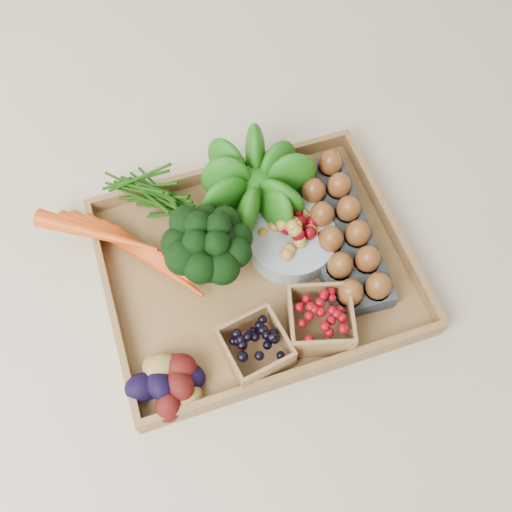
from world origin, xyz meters
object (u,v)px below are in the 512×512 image
object	(u,v)px
cherry_bowl	(292,241)
egg_carton	(337,233)
tray	(256,269)
broccoli	(211,258)

from	to	relation	value
cherry_bowl	egg_carton	xyz separation A→B (m)	(0.09, -0.01, -0.00)
tray	broccoli	size ratio (longest dim) A/B	3.56
cherry_bowl	egg_carton	size ratio (longest dim) A/B	0.51
tray	egg_carton	bearing A→B (deg)	3.87
broccoli	egg_carton	bearing A→B (deg)	-0.77
cherry_bowl	egg_carton	distance (m)	0.09
tray	egg_carton	world-z (taller)	egg_carton
tray	broccoli	xyz separation A→B (m)	(-0.08, 0.01, 0.07)
tray	cherry_bowl	size ratio (longest dim) A/B	3.32
tray	broccoli	bearing A→B (deg)	169.64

